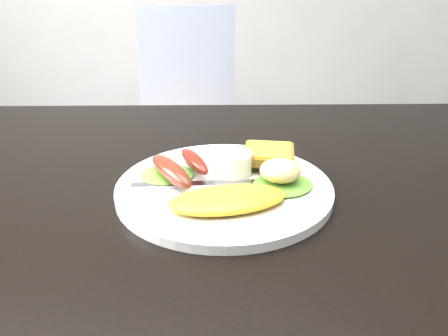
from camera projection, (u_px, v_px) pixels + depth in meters
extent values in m
cube|color=black|center=(193.00, 197.00, 0.63)|extent=(1.20, 0.80, 0.04)
cube|color=tan|center=(186.00, 134.00, 1.68)|extent=(0.45, 0.45, 0.05)
imported|color=navy|center=(207.00, 132.00, 1.14)|extent=(0.55, 0.48, 1.29)
cylinder|color=white|center=(224.00, 188.00, 0.60)|extent=(0.30, 0.30, 0.01)
ellipsoid|color=#468832|center=(167.00, 174.00, 0.62)|extent=(0.08, 0.07, 0.01)
ellipsoid|color=#418428|center=(283.00, 184.00, 0.59)|extent=(0.10, 0.10, 0.01)
ellipsoid|color=yellow|center=(227.00, 199.00, 0.54)|extent=(0.16, 0.10, 0.02)
ellipsoid|color=maroon|center=(171.00, 171.00, 0.59)|extent=(0.08, 0.11, 0.03)
ellipsoid|color=maroon|center=(194.00, 161.00, 0.62)|extent=(0.06, 0.09, 0.02)
cylinder|color=white|center=(232.00, 164.00, 0.62)|extent=(0.07, 0.07, 0.03)
cube|color=brown|center=(243.00, 159.00, 0.66)|extent=(0.09, 0.09, 0.01)
cube|color=olive|center=(269.00, 154.00, 0.64)|extent=(0.08, 0.08, 0.01)
ellipsoid|color=beige|center=(280.00, 171.00, 0.58)|extent=(0.06, 0.05, 0.03)
cube|color=#ADAFB7|center=(197.00, 184.00, 0.59)|extent=(0.18, 0.02, 0.00)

